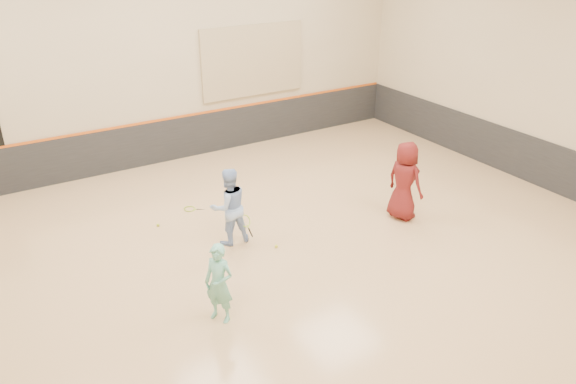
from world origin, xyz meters
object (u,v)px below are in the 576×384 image
young_man (405,181)px  spare_racket (190,208)px  girl (219,283)px  instructor (229,207)px

young_man → spare_racket: size_ratio=2.96×
girl → young_man: young_man is taller
girl → instructor: instructor is taller
spare_racket → instructor: bearing=-84.8°
instructor → young_man: (3.80, -1.03, 0.07)m
girl → instructor: bearing=116.8°
girl → spare_racket: (1.10, 4.04, -0.67)m
girl → spare_racket: girl is taller
instructor → spare_racket: instructor is taller
spare_racket → girl: bearing=-105.2°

